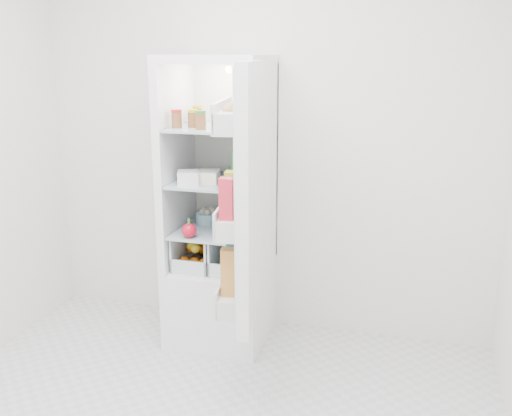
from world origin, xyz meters
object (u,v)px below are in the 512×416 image
(red_cabbage, at_px, (248,214))
(fridge_door, at_px, (245,201))
(refrigerator, at_px, (222,238))
(mushroom_bowl, at_px, (208,218))

(red_cabbage, xyz_separation_m, fridge_door, (0.19, -0.69, 0.27))
(refrigerator, xyz_separation_m, mushroom_bowl, (-0.11, 0.03, 0.12))
(red_cabbage, xyz_separation_m, mushroom_bowl, (-0.27, -0.02, -0.04))
(refrigerator, xyz_separation_m, red_cabbage, (0.15, 0.06, 0.16))
(red_cabbage, bearing_deg, mushroom_bowl, -174.67)
(red_cabbage, distance_m, mushroom_bowl, 0.27)
(refrigerator, height_order, fridge_door, refrigerator)
(mushroom_bowl, relative_size, fridge_door, 0.11)
(red_cabbage, relative_size, mushroom_bowl, 0.99)
(red_cabbage, bearing_deg, refrigerator, -159.08)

